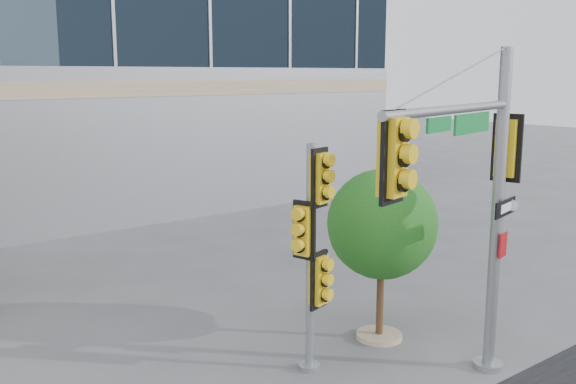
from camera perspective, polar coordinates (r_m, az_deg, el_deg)
ground at (r=12.71m, az=3.84°, el=-16.44°), size 120.00×120.00×0.00m
main_signal_pole at (r=11.62m, az=16.34°, el=0.71°), size 4.77×1.50×6.23m
secondary_signal_pole at (r=12.12m, az=2.24°, el=-4.43°), size 0.83×0.59×4.48m
street_tree at (r=13.92m, az=8.42°, el=-3.22°), size 2.42×2.36×3.77m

